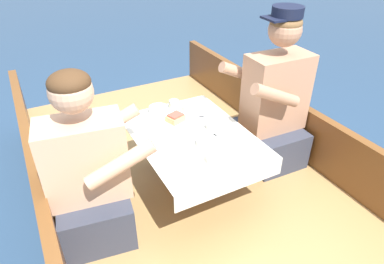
# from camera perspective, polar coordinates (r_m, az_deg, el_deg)

# --- Properties ---
(ground_plane) EXTENTS (60.00, 60.00, 0.00)m
(ground_plane) POSITION_cam_1_polar(r_m,az_deg,el_deg) (2.46, -0.81, -12.41)
(ground_plane) COLOR navy
(boat_deck) EXTENTS (1.78, 3.11, 0.25)m
(boat_deck) POSITION_cam_1_polar(r_m,az_deg,el_deg) (2.37, -0.83, -10.25)
(boat_deck) COLOR #A87F4C
(boat_deck) RESTS_ON ground_plane
(gunwale_port) EXTENTS (0.06, 3.11, 0.38)m
(gunwale_port) POSITION_cam_1_polar(r_m,az_deg,el_deg) (2.02, -23.56, -10.57)
(gunwale_port) COLOR brown
(gunwale_port) RESTS_ON boat_deck
(gunwale_starboard) EXTENTS (0.06, 3.11, 0.38)m
(gunwale_starboard) POSITION_cam_1_polar(r_m,az_deg,el_deg) (2.61, 16.19, 1.32)
(gunwale_starboard) COLOR brown
(gunwale_starboard) RESTS_ON boat_deck
(cockpit_table) EXTENTS (0.64, 0.85, 0.39)m
(cockpit_table) POSITION_cam_1_polar(r_m,az_deg,el_deg) (2.02, 0.00, -1.41)
(cockpit_table) COLOR #B2B2B7
(cockpit_table) RESTS_ON boat_deck
(person_port) EXTENTS (0.56, 0.50, 0.93)m
(person_port) POSITION_cam_1_polar(r_m,az_deg,el_deg) (1.81, -16.72, -7.02)
(person_port) COLOR #333847
(person_port) RESTS_ON boat_deck
(person_starboard) EXTENTS (0.54, 0.46, 1.05)m
(person_starboard) POSITION_cam_1_polar(r_m,az_deg,el_deg) (2.32, 13.42, 4.25)
(person_starboard) COLOR #333847
(person_starboard) RESTS_ON boat_deck
(plate_sandwich) EXTENTS (0.21, 0.21, 0.01)m
(plate_sandwich) POSITION_cam_1_polar(r_m,az_deg,el_deg) (2.12, -2.74, 1.74)
(plate_sandwich) COLOR silver
(plate_sandwich) RESTS_ON cockpit_table
(plate_bread) EXTENTS (0.18, 0.18, 0.01)m
(plate_bread) POSITION_cam_1_polar(r_m,az_deg,el_deg) (1.94, -3.14, -1.51)
(plate_bread) COLOR silver
(plate_bread) RESTS_ON cockpit_table
(sandwich) EXTENTS (0.12, 0.11, 0.05)m
(sandwich) POSITION_cam_1_polar(r_m,az_deg,el_deg) (2.11, -2.76, 2.38)
(sandwich) COLOR tan
(sandwich) RESTS_ON plate_sandwich
(bowl_port_near) EXTENTS (0.12, 0.12, 0.04)m
(bowl_port_near) POSITION_cam_1_polar(r_m,az_deg,el_deg) (1.90, 2.54, -1.63)
(bowl_port_near) COLOR silver
(bowl_port_near) RESTS_ON cockpit_table
(bowl_starboard_near) EXTENTS (0.12, 0.12, 0.04)m
(bowl_starboard_near) POSITION_cam_1_polar(r_m,az_deg,el_deg) (2.24, -5.61, 3.80)
(bowl_starboard_near) COLOR silver
(bowl_starboard_near) RESTS_ON cockpit_table
(bowl_center_far) EXTENTS (0.13, 0.13, 0.04)m
(bowl_center_far) POSITION_cam_1_polar(r_m,az_deg,el_deg) (2.24, 0.28, 4.09)
(bowl_center_far) COLOR silver
(bowl_center_far) RESTS_ON cockpit_table
(coffee_cup_port) EXTENTS (0.10, 0.07, 0.06)m
(coffee_cup_port) POSITION_cam_1_polar(r_m,az_deg,el_deg) (1.77, 3.65, -4.34)
(coffee_cup_port) COLOR silver
(coffee_cup_port) RESTS_ON cockpit_table
(coffee_cup_starboard) EXTENTS (0.10, 0.07, 0.05)m
(coffee_cup_starboard) POSITION_cam_1_polar(r_m,az_deg,el_deg) (2.04, 3.47, 1.08)
(coffee_cup_starboard) COLOR silver
(coffee_cup_starboard) RESTS_ON cockpit_table
(tin_can) EXTENTS (0.07, 0.07, 0.05)m
(tin_can) POSITION_cam_1_polar(r_m,az_deg,el_deg) (2.28, -3.00, 4.65)
(tin_can) COLOR silver
(tin_can) RESTS_ON cockpit_table
(utensil_fork_port) EXTENTS (0.02, 0.17, 0.00)m
(utensil_fork_port) POSITION_cam_1_polar(r_m,az_deg,el_deg) (1.96, 4.66, -1.28)
(utensil_fork_port) COLOR silver
(utensil_fork_port) RESTS_ON cockpit_table
(utensil_knife_port) EXTENTS (0.08, 0.16, 0.00)m
(utensil_knife_port) POSITION_cam_1_polar(r_m,az_deg,el_deg) (1.88, 7.60, -3.19)
(utensil_knife_port) COLOR silver
(utensil_knife_port) RESTS_ON cockpit_table
(utensil_fork_starboard) EXTENTS (0.16, 0.09, 0.00)m
(utensil_fork_starboard) POSITION_cam_1_polar(r_m,az_deg,el_deg) (2.18, 2.93, 2.59)
(utensil_fork_starboard) COLOR silver
(utensil_fork_starboard) RESTS_ON cockpit_table
(utensil_knife_starboard) EXTENTS (0.17, 0.05, 0.00)m
(utensil_knife_starboard) POSITION_cam_1_polar(r_m,az_deg,el_deg) (2.14, -8.26, 1.52)
(utensil_knife_starboard) COLOR silver
(utensil_knife_starboard) RESTS_ON cockpit_table
(utensil_spoon_center) EXTENTS (0.05, 0.17, 0.01)m
(utensil_spoon_center) POSITION_cam_1_polar(r_m,az_deg,el_deg) (2.11, -8.65, 1.07)
(utensil_spoon_center) COLOR silver
(utensil_spoon_center) RESTS_ON cockpit_table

